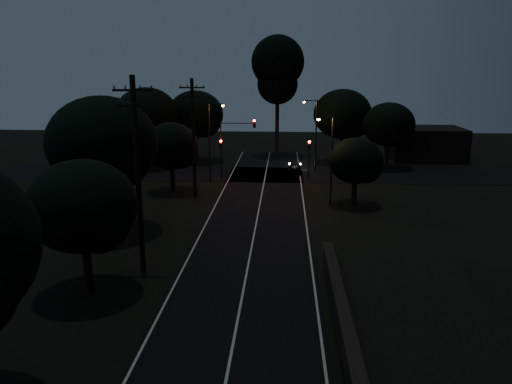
{
  "coord_description": "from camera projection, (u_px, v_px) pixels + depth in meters",
  "views": [
    {
      "loc": [
        2.07,
        -11.44,
        11.34
      ],
      "look_at": [
        0.0,
        24.0,
        2.5
      ],
      "focal_mm": 35.0,
      "sensor_mm": 36.0,
      "label": 1
    }
  ],
  "objects": [
    {
      "name": "building_right",
      "position": [
        425.0,
        143.0,
        63.66
      ],
      "size": [
        9.0,
        7.0,
        4.0
      ],
      "primitive_type": "cube",
      "color": "black",
      "rests_on": "ground"
    },
    {
      "name": "tree_left_c",
      "position": [
        105.0,
        145.0,
        34.18
      ],
      "size": [
        7.57,
        7.57,
        9.56
      ],
      "color": "black",
      "rests_on": "ground"
    },
    {
      "name": "streetlight_b",
      "position": [
        314.0,
        130.0,
        55.14
      ],
      "size": [
        1.66,
        0.26,
        8.0
      ],
      "color": "black",
      "rests_on": "ground"
    },
    {
      "name": "streetlight_a",
      "position": [
        211.0,
        137.0,
        49.93
      ],
      "size": [
        1.66,
        0.26,
        8.0
      ],
      "color": "black",
      "rests_on": "ground"
    },
    {
      "name": "tree_far_nw",
      "position": [
        197.0,
        116.0,
        61.37
      ],
      "size": [
        6.88,
        6.88,
        8.71
      ],
      "color": "black",
      "rests_on": "ground"
    },
    {
      "name": "tree_far_ne",
      "position": [
        345.0,
        115.0,
        60.31
      ],
      "size": [
        7.06,
        7.06,
        8.92
      ],
      "color": "black",
      "rests_on": "ground"
    },
    {
      "name": "signal_mast",
      "position": [
        237.0,
        137.0,
        51.79
      ],
      "size": [
        3.7,
        0.35,
        6.25
      ],
      "color": "black",
      "rests_on": "ground"
    },
    {
      "name": "tall_pine",
      "position": [
        278.0,
        69.0,
        64.45
      ],
      "size": [
        6.83,
        6.83,
        15.53
      ],
      "color": "black",
      "rests_on": "ground"
    },
    {
      "name": "tree_right_a",
      "position": [
        358.0,
        162.0,
        41.54
      ],
      "size": [
        4.54,
        4.54,
        5.77
      ],
      "color": "black",
      "rests_on": "ground"
    },
    {
      "name": "tree_far_w",
      "position": [
        149.0,
        116.0,
        57.68
      ],
      "size": [
        7.24,
        7.24,
        9.23
      ],
      "color": "black",
      "rests_on": "ground"
    },
    {
      "name": "utility_pole_mid",
      "position": [
        138.0,
        173.0,
        27.42
      ],
      "size": [
        2.2,
        0.3,
        11.0
      ],
      "color": "black",
      "rests_on": "ground"
    },
    {
      "name": "utility_pole_far",
      "position": [
        193.0,
        136.0,
        43.95
      ],
      "size": [
        2.2,
        0.3,
        10.5
      ],
      "color": "black",
      "rests_on": "ground"
    },
    {
      "name": "road_surface",
      "position": [
        261.0,
        200.0,
        44.08
      ],
      "size": [
        60.0,
        70.0,
        0.03
      ],
      "color": "black",
      "rests_on": "ground"
    },
    {
      "name": "building_left",
      "position": [
        115.0,
        140.0,
        64.91
      ],
      "size": [
        10.0,
        8.0,
        4.4
      ],
      "primitive_type": "cube",
      "color": "black",
      "rests_on": "ground"
    },
    {
      "name": "tree_left_b",
      "position": [
        85.0,
        209.0,
        24.8
      ],
      "size": [
        5.5,
        5.5,
        6.99
      ],
      "color": "black",
      "rests_on": "ground"
    },
    {
      "name": "streetlight_c",
      "position": [
        330.0,
        154.0,
        41.61
      ],
      "size": [
        1.46,
        0.26,
        7.5
      ],
      "color": "black",
      "rests_on": "ground"
    },
    {
      "name": "tree_far_e",
      "position": [
        391.0,
        126.0,
        57.36
      ],
      "size": [
        5.95,
        5.95,
        7.55
      ],
      "color": "black",
      "rests_on": "ground"
    },
    {
      "name": "car",
      "position": [
        295.0,
        167.0,
        55.33
      ],
      "size": [
        1.57,
        3.71,
        1.25
      ],
      "primitive_type": "imported",
      "rotation": [
        0.0,
        0.0,
        3.12
      ],
      "color": "black",
      "rests_on": "ground"
    },
    {
      "name": "signal_left",
      "position": [
        221.0,
        152.0,
        52.25
      ],
      "size": [
        0.28,
        0.35,
        4.1
      ],
      "color": "black",
      "rests_on": "ground"
    },
    {
      "name": "signal_right",
      "position": [
        309.0,
        152.0,
        51.73
      ],
      "size": [
        0.28,
        0.35,
        4.1
      ],
      "color": "black",
      "rests_on": "ground"
    },
    {
      "name": "tree_left_d",
      "position": [
        173.0,
        147.0,
        46.23
      ],
      "size": [
        5.12,
        5.12,
        6.49
      ],
      "color": "black",
      "rests_on": "ground"
    }
  ]
}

